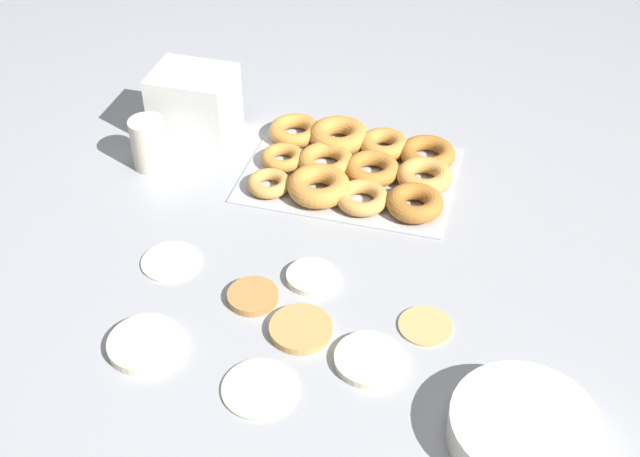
% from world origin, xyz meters
% --- Properties ---
extents(ground_plane, '(3.00, 3.00, 0.00)m').
position_xyz_m(ground_plane, '(0.00, 0.00, 0.00)').
color(ground_plane, '#9EA0A5').
extents(pancake_0, '(0.11, 0.11, 0.01)m').
position_xyz_m(pancake_0, '(0.19, 0.20, 0.01)').
color(pancake_0, beige).
rests_on(pancake_0, ground_plane).
extents(pancake_1, '(0.08, 0.08, 0.01)m').
position_xyz_m(pancake_1, '(0.07, 0.06, 0.01)').
color(pancake_1, '#B27F42').
rests_on(pancake_1, ground_plane).
extents(pancake_2, '(0.08, 0.08, 0.01)m').
position_xyz_m(pancake_2, '(-0.01, -0.01, 0.01)').
color(pancake_2, beige).
rests_on(pancake_2, ground_plane).
extents(pancake_3, '(0.10, 0.10, 0.01)m').
position_xyz_m(pancake_3, '(-0.14, 0.14, 0.01)').
color(pancake_3, beige).
rests_on(pancake_3, ground_plane).
extents(pancake_4, '(0.11, 0.11, 0.01)m').
position_xyz_m(pancake_4, '(0.00, 0.23, 0.00)').
color(pancake_4, beige).
rests_on(pancake_4, ground_plane).
extents(pancake_5, '(0.10, 0.10, 0.01)m').
position_xyz_m(pancake_5, '(0.23, 0.02, 0.00)').
color(pancake_5, beige).
rests_on(pancake_5, ground_plane).
extents(pancake_6, '(0.08, 0.08, 0.01)m').
position_xyz_m(pancake_6, '(-0.21, 0.05, 0.00)').
color(pancake_6, tan).
rests_on(pancake_6, ground_plane).
extents(pancake_7, '(0.10, 0.10, 0.01)m').
position_xyz_m(pancake_7, '(-0.02, 0.11, 0.01)').
color(pancake_7, tan).
rests_on(pancake_7, ground_plane).
extents(donut_tray, '(0.40, 0.29, 0.04)m').
position_xyz_m(donut_tray, '(-0.01, -0.31, 0.02)').
color(donut_tray, '#ADAFB5').
rests_on(donut_tray, ground_plane).
extents(batter_bowl, '(0.20, 0.20, 0.05)m').
position_xyz_m(batter_bowl, '(-0.36, 0.22, 0.02)').
color(batter_bowl, silver).
rests_on(batter_bowl, ground_plane).
extents(container_stack, '(0.16, 0.12, 0.14)m').
position_xyz_m(container_stack, '(0.33, -0.36, 0.07)').
color(container_stack, white).
rests_on(container_stack, ground_plane).
extents(paper_cup, '(0.07, 0.07, 0.10)m').
position_xyz_m(paper_cup, '(0.38, -0.23, 0.05)').
color(paper_cup, beige).
rests_on(paper_cup, ground_plane).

